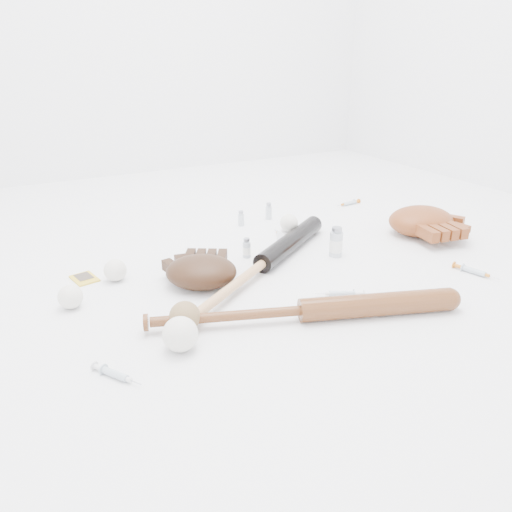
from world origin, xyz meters
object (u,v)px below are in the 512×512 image
bat_dark (263,263)px  glove_dark (201,271)px  pedestal (289,236)px  bat_wood (303,310)px

bat_dark → glove_dark: (-0.20, 0.01, 0.01)m
pedestal → glove_dark: bearing=-155.4°
glove_dark → bat_wood: bearing=-35.0°
bat_wood → pedestal: (0.27, 0.50, -0.01)m
bat_wood → glove_dark: (-0.15, 0.31, 0.01)m
pedestal → bat_wood: bearing=-118.1°
glove_dark → pedestal: (0.41, 0.19, -0.03)m
bat_wood → glove_dark: 0.35m
bat_dark → glove_dark: glove_dark is taller
bat_wood → glove_dark: size_ratio=3.40×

